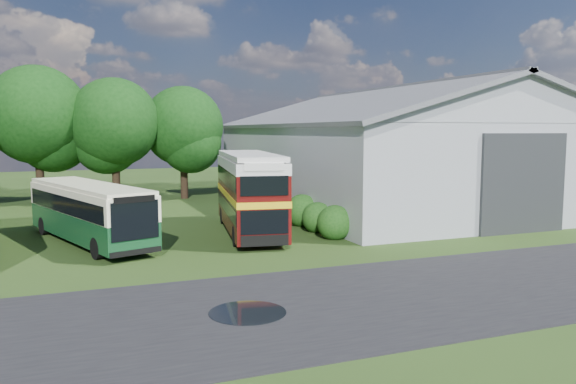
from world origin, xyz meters
name	(u,v)px	position (x,y,z in m)	size (l,w,h in m)	color
ground	(264,282)	(0.00, 0.00, 0.00)	(120.00, 120.00, 0.00)	#203611
asphalt_road	(386,296)	(3.00, -3.00, 0.00)	(60.00, 8.00, 0.02)	black
puddle	(247,313)	(-1.50, -3.00, 0.00)	(2.20, 2.20, 0.01)	black
storage_shed	(394,145)	(15.00, 15.98, 4.17)	(18.80, 24.80, 8.15)	gray
tree_mid	(37,115)	(-8.00, 24.80, 6.18)	(6.80, 6.80, 9.60)	black
tree_right_a	(114,123)	(-3.00, 23.80, 5.69)	(6.26, 6.26, 8.83)	black
tree_right_b	(183,126)	(2.00, 24.60, 5.44)	(5.98, 5.98, 8.45)	black
shrub_front	(335,239)	(5.60, 6.00, 0.00)	(1.70, 1.70, 1.70)	#194714
shrub_mid	(317,232)	(5.60, 8.00, 0.00)	(1.60, 1.60, 1.60)	#194714
shrub_back	(302,226)	(5.60, 10.00, 0.00)	(1.80, 1.80, 1.80)	#194714
bus_green_single	(89,212)	(-5.30, 9.15, 1.45)	(5.30, 10.06, 2.72)	black
bus_maroon_double	(249,193)	(2.28, 8.90, 2.00)	(3.88, 9.60, 4.01)	black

